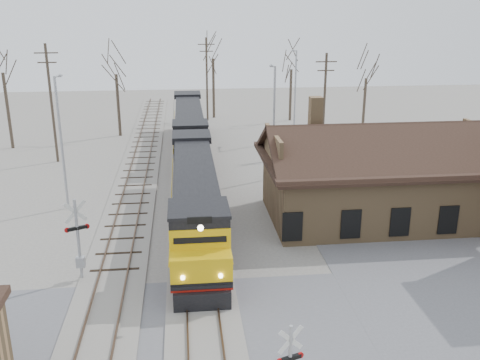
{
  "coord_description": "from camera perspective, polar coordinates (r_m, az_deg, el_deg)",
  "views": [
    {
      "loc": [
        -0.63,
        -20.11,
        13.6
      ],
      "look_at": [
        2.56,
        9.0,
        3.93
      ],
      "focal_mm": 40.0,
      "sensor_mm": 36.0,
      "label": 1
    }
  ],
  "objects": [
    {
      "name": "tree_c",
      "position": [
        66.56,
        -2.91,
        13.83
      ],
      "size": [
        4.85,
        4.85,
        11.87
      ],
      "color": "#382D23",
      "rests_on": "ground"
    },
    {
      "name": "road",
      "position": [
        24.28,
        -3.84,
        -15.8
      ],
      "size": [
        60.0,
        9.0,
        0.03
      ],
      "primitive_type": "cube",
      "color": "#5E5E63",
      "rests_on": "ground"
    },
    {
      "name": "track_siding",
      "position": [
        37.83,
        -11.72,
        -3.09
      ],
      "size": [
        3.4,
        90.0,
        0.24
      ],
      "color": "#9C978D",
      "rests_on": "ground"
    },
    {
      "name": "streetlight_a",
      "position": [
        37.99,
        -18.53,
        4.43
      ],
      "size": [
        0.25,
        2.04,
        9.16
      ],
      "color": "#A5A8AD",
      "rests_on": "ground"
    },
    {
      "name": "depot",
      "position": [
        36.28,
        14.44,
        -0.29
      ],
      "size": [
        15.2,
        9.31,
        7.9
      ],
      "color": "olive",
      "rests_on": "ground"
    },
    {
      "name": "tree_b",
      "position": [
        58.37,
        -13.16,
        11.98
      ],
      "size": [
        4.39,
        4.39,
        10.75
      ],
      "color": "#382D23",
      "rests_on": "ground"
    },
    {
      "name": "utility_pole_b",
      "position": [
        65.19,
        -3.56,
        10.82
      ],
      "size": [
        2.0,
        0.24,
        9.88
      ],
      "color": "#382D23",
      "rests_on": "ground"
    },
    {
      "name": "streetlight_c",
      "position": [
        55.82,
        5.88,
        9.47
      ],
      "size": [
        0.25,
        2.04,
        9.2
      ],
      "color": "#A5A8AD",
      "rests_on": "ground"
    },
    {
      "name": "tree_a",
      "position": [
        56.29,
        -24.14,
        11.64
      ],
      "size": [
        4.92,
        4.92,
        12.07
      ],
      "color": "#382D23",
      "rests_on": "ground"
    },
    {
      "name": "utility_pole_c",
      "position": [
        51.61,
        8.99,
        8.33
      ],
      "size": [
        2.0,
        0.24,
        9.32
      ],
      "color": "#382D23",
      "rests_on": "ground"
    },
    {
      "name": "locomotive_lead",
      "position": [
        32.75,
        -4.77,
        -2.05
      ],
      "size": [
        2.89,
        19.36,
        4.3
      ],
      "color": "black",
      "rests_on": "ground"
    },
    {
      "name": "locomotive_trailing",
      "position": [
        51.62,
        -5.43,
        5.51
      ],
      "size": [
        2.89,
        19.36,
        4.07
      ],
      "color": "black",
      "rests_on": "ground"
    },
    {
      "name": "track_main",
      "position": [
        37.63,
        -4.88,
        -2.87
      ],
      "size": [
        3.4,
        90.0,
        0.24
      ],
      "color": "#9C978D",
      "rests_on": "ground"
    },
    {
      "name": "streetlight_b",
      "position": [
        42.66,
        3.62,
        6.72
      ],
      "size": [
        0.25,
        2.04,
        9.08
      ],
      "color": "#A5A8AD",
      "rests_on": "ground"
    },
    {
      "name": "utility_pole_a",
      "position": [
        50.03,
        -19.47,
        7.87
      ],
      "size": [
        2.0,
        0.24,
        10.43
      ],
      "color": "#382D23",
      "rests_on": "ground"
    },
    {
      "name": "tree_e",
      "position": [
        60.98,
        13.37,
        11.39
      ],
      "size": [
        3.89,
        3.89,
        9.54
      ],
      "color": "#382D23",
      "rests_on": "ground"
    },
    {
      "name": "tree_d",
      "position": [
        65.29,
        5.52,
        12.54
      ],
      "size": [
        4.11,
        4.11,
        10.07
      ],
      "color": "#382D23",
      "rests_on": "ground"
    },
    {
      "name": "crossbuck_far",
      "position": [
        28.49,
        -16.83,
        -6.47
      ],
      "size": [
        1.19,
        0.58,
        4.43
      ],
      "rotation": [
        0.0,
        0.0,
        3.55
      ],
      "color": "#A5A8AD",
      "rests_on": "ground"
    },
    {
      "name": "ground",
      "position": [
        24.29,
        -3.84,
        -15.82
      ],
      "size": [
        140.0,
        140.0,
        0.0
      ],
      "primitive_type": "plane",
      "color": "#9C978D",
      "rests_on": "ground"
    }
  ]
}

